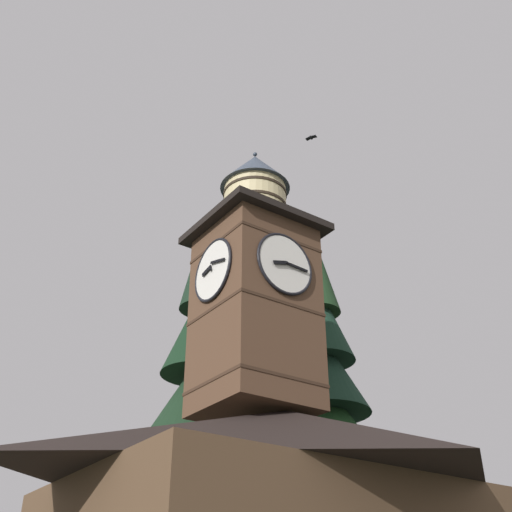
{
  "coord_description": "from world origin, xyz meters",
  "views": [
    {
      "loc": [
        9.73,
        12.01,
        1.41
      ],
      "look_at": [
        -1.59,
        -4.13,
        12.71
      ],
      "focal_mm": 46.18,
      "sensor_mm": 36.0,
      "label": 1
    }
  ],
  "objects_px": {
    "pine_tree_aside": "(324,454)",
    "flying_bird_high": "(311,138)",
    "flying_bird_low": "(261,216)",
    "clock_tower": "(255,285)",
    "pine_tree_behind": "(196,467)",
    "moon": "(169,425)"
  },
  "relations": [
    {
      "from": "clock_tower",
      "to": "flying_bird_low",
      "type": "relative_size",
      "value": 18.47
    },
    {
      "from": "pine_tree_behind",
      "to": "flying_bird_high",
      "type": "bearing_deg",
      "value": 103.4
    },
    {
      "from": "pine_tree_behind",
      "to": "pine_tree_aside",
      "type": "height_order",
      "value": "pine_tree_behind"
    },
    {
      "from": "clock_tower",
      "to": "pine_tree_behind",
      "type": "bearing_deg",
      "value": -106.22
    },
    {
      "from": "flying_bird_low",
      "to": "pine_tree_aside",
      "type": "bearing_deg",
      "value": -176.94
    },
    {
      "from": "flying_bird_high",
      "to": "flying_bird_low",
      "type": "height_order",
      "value": "flying_bird_high"
    },
    {
      "from": "pine_tree_aside",
      "to": "flying_bird_high",
      "type": "bearing_deg",
      "value": 50.9
    },
    {
      "from": "pine_tree_aside",
      "to": "flying_bird_high",
      "type": "distance_m",
      "value": 12.99
    },
    {
      "from": "flying_bird_high",
      "to": "flying_bird_low",
      "type": "distance_m",
      "value": 4.02
    },
    {
      "from": "pine_tree_aside",
      "to": "clock_tower",
      "type": "bearing_deg",
      "value": 33.42
    },
    {
      "from": "pine_tree_aside",
      "to": "moon",
      "type": "xyz_separation_m",
      "value": [
        -9.15,
        -30.71,
        9.49
      ]
    },
    {
      "from": "clock_tower",
      "to": "flying_bird_high",
      "type": "distance_m",
      "value": 9.01
    },
    {
      "from": "flying_bird_low",
      "to": "moon",
      "type": "bearing_deg",
      "value": -111.64
    },
    {
      "from": "pine_tree_behind",
      "to": "moon",
      "type": "relative_size",
      "value": 11.31
    },
    {
      "from": "pine_tree_behind",
      "to": "pine_tree_aside",
      "type": "relative_size",
      "value": 1.05
    },
    {
      "from": "moon",
      "to": "flying_bird_high",
      "type": "height_order",
      "value": "flying_bird_high"
    },
    {
      "from": "flying_bird_high",
      "to": "moon",
      "type": "bearing_deg",
      "value": -109.25
    },
    {
      "from": "moon",
      "to": "flying_bird_high",
      "type": "relative_size",
      "value": 3.22
    },
    {
      "from": "pine_tree_aside",
      "to": "flying_bird_low",
      "type": "height_order",
      "value": "pine_tree_aside"
    },
    {
      "from": "moon",
      "to": "flying_bird_low",
      "type": "distance_m",
      "value": 33.22
    },
    {
      "from": "moon",
      "to": "flying_bird_low",
      "type": "relative_size",
      "value": 3.05
    },
    {
      "from": "clock_tower",
      "to": "flying_bird_low",
      "type": "bearing_deg",
      "value": -128.03
    }
  ]
}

